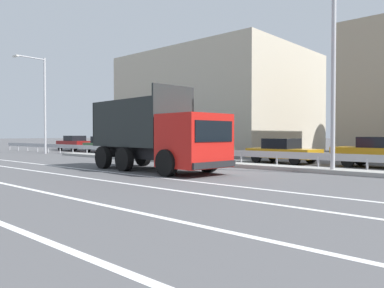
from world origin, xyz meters
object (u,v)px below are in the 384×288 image
at_px(street_lamp_1, 332,25).
at_px(parked_car_3, 199,148).
at_px(median_road_sign, 145,141).
at_px(parked_car_2, 149,145).
at_px(parked_car_0, 74,143).
at_px(dump_truck, 168,142).
at_px(street_lamp_0, 42,100).
at_px(parked_car_4, 283,151).
at_px(parked_car_1, 105,144).

xyz_separation_m(street_lamp_1, parked_car_3, (-10.64, 4.06, -5.33)).
relative_size(median_road_sign, parked_car_2, 0.48).
bearing_deg(parked_car_0, dump_truck, -108.98).
xyz_separation_m(street_lamp_0, parked_car_2, (8.63, 4.24, -3.77)).
bearing_deg(median_road_sign, parked_car_3, 71.37).
bearing_deg(dump_truck, parked_car_4, 175.91).
xyz_separation_m(parked_car_2, parked_car_3, (5.27, -0.13, -0.11)).
xyz_separation_m(median_road_sign, parked_car_1, (-10.53, 4.32, -0.46)).
xyz_separation_m(dump_truck, median_road_sign, (-6.32, 4.18, -0.10)).
bearing_deg(street_lamp_1, parked_car_0, 170.46).
height_order(parked_car_0, parked_car_2, parked_car_2).
relative_size(street_lamp_0, parked_car_0, 1.90).
distance_m(parked_car_0, parked_car_2, 11.55).
height_order(street_lamp_0, parked_car_2, street_lamp_0).
bearing_deg(parked_car_1, parked_car_3, 89.13).
distance_m(street_lamp_1, parked_car_2, 17.26).
bearing_deg(parked_car_2, parked_car_3, 91.77).
bearing_deg(parked_car_2, parked_car_1, -91.27).
xyz_separation_m(dump_truck, parked_car_0, (-21.88, 8.42, -0.53)).
height_order(dump_truck, street_lamp_1, street_lamp_1).
height_order(street_lamp_1, parked_car_4, street_lamp_1).
bearing_deg(median_road_sign, parked_car_0, 164.77).
bearing_deg(parked_car_1, median_road_sign, 69.91).
bearing_deg(median_road_sign, street_lamp_0, -178.07).
height_order(parked_car_2, parked_car_3, parked_car_2).
bearing_deg(parked_car_3, parked_car_2, 86.00).
bearing_deg(dump_truck, street_lamp_0, -96.97).
distance_m(street_lamp_0, parked_car_1, 6.47).
xyz_separation_m(dump_truck, street_lamp_1, (5.57, 3.80, 4.73)).
relative_size(median_road_sign, parked_car_1, 0.48).
distance_m(median_road_sign, parked_car_1, 11.39).
bearing_deg(dump_truck, street_lamp_1, 128.58).
height_order(street_lamp_0, parked_car_1, street_lamp_0).
bearing_deg(median_road_sign, parked_car_4, 26.74).
distance_m(dump_truck, street_lamp_0, 19.62).
bearing_deg(parked_car_2, street_lamp_0, -60.64).
bearing_deg(dump_truck, median_road_sign, -119.28).
distance_m(median_road_sign, street_lamp_0, 13.11).
height_order(median_road_sign, parked_car_3, median_road_sign).
height_order(street_lamp_1, parked_car_2, street_lamp_1).
distance_m(dump_truck, parked_car_3, 9.38).
bearing_deg(parked_car_3, parked_car_0, 85.52).
bearing_deg(parked_car_1, parked_car_2, 87.77).
relative_size(parked_car_3, parked_car_4, 1.14).
distance_m(dump_truck, street_lamp_1, 8.24).
relative_size(parked_car_2, parked_car_3, 1.02).
relative_size(street_lamp_1, parked_car_4, 2.69).
distance_m(street_lamp_0, parked_car_3, 15.00).
height_order(dump_truck, parked_car_1, dump_truck).
bearing_deg(parked_car_1, parked_car_0, -86.84).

